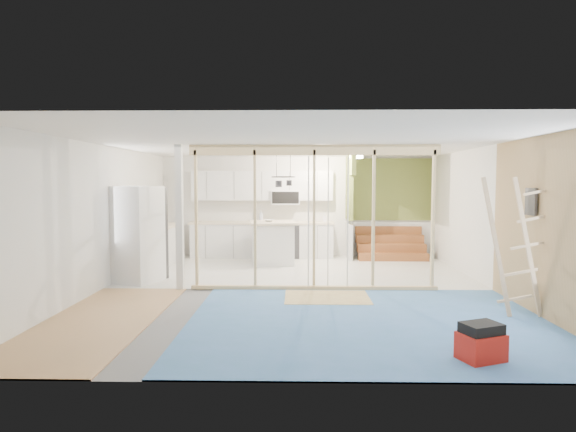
{
  "coord_description": "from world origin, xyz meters",
  "views": [
    {
      "loc": [
        0.01,
        -8.51,
        1.93
      ],
      "look_at": [
        -0.17,
        0.6,
        1.29
      ],
      "focal_mm": 30.0,
      "sensor_mm": 36.0,
      "label": 1
    }
  ],
  "objects_px": {
    "toolbox": "(481,343)",
    "fridge": "(136,235)",
    "island": "(273,243)",
    "ladder": "(516,247)"
  },
  "relations": [
    {
      "from": "island",
      "to": "ladder",
      "type": "height_order",
      "value": "ladder"
    },
    {
      "from": "ladder",
      "to": "island",
      "type": "bearing_deg",
      "value": 133.0
    },
    {
      "from": "island",
      "to": "ladder",
      "type": "distance_m",
      "value": 5.76
    },
    {
      "from": "island",
      "to": "ladder",
      "type": "xyz_separation_m",
      "value": [
        3.68,
        -4.39,
        0.52
      ]
    },
    {
      "from": "fridge",
      "to": "toolbox",
      "type": "relative_size",
      "value": 3.46
    },
    {
      "from": "fridge",
      "to": "ladder",
      "type": "height_order",
      "value": "ladder"
    },
    {
      "from": "toolbox",
      "to": "island",
      "type": "bearing_deg",
      "value": 91.12
    },
    {
      "from": "toolbox",
      "to": "ladder",
      "type": "bearing_deg",
      "value": 35.11
    },
    {
      "from": "toolbox",
      "to": "fridge",
      "type": "bearing_deg",
      "value": 119.98
    },
    {
      "from": "island",
      "to": "toolbox",
      "type": "relative_size",
      "value": 2.17
    }
  ]
}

